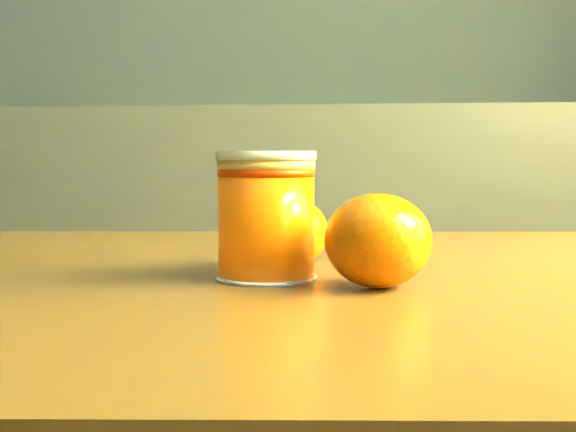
# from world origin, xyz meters

# --- Properties ---
(kitchen_counter) EXTENTS (3.15, 0.60, 0.90)m
(kitchen_counter) POSITION_xyz_m (0.00, 1.45, 0.45)
(kitchen_counter) COLOR #46464A
(kitchen_counter) RESTS_ON ground
(table) EXTENTS (1.02, 0.77, 0.71)m
(table) POSITION_xyz_m (0.86, 0.16, 0.62)
(table) COLOR brown
(table) RESTS_ON ground
(juice_glass) EXTENTS (0.07, 0.07, 0.09)m
(juice_glass) POSITION_xyz_m (0.82, 0.13, 0.75)
(juice_glass) COLOR #E45B04
(juice_glass) RESTS_ON table
(orange_front) EXTENTS (0.07, 0.07, 0.05)m
(orange_front) POSITION_xyz_m (0.83, 0.19, 0.74)
(orange_front) COLOR #DC6304
(orange_front) RESTS_ON table
(orange_back) EXTENTS (0.09, 0.09, 0.06)m
(orange_back) POSITION_xyz_m (0.90, 0.10, 0.74)
(orange_back) COLOR #DC6304
(orange_back) RESTS_ON table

